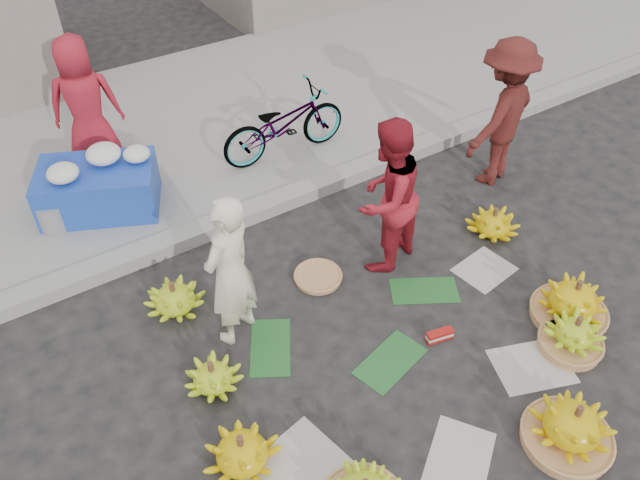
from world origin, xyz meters
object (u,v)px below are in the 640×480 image
vendor_cream (230,272)px  flower_table (99,185)px  banana_bunch_4 (573,302)px  banana_bunch_0 (242,452)px  bicycle (284,124)px

vendor_cream → flower_table: 2.35m
flower_table → banana_bunch_4: bearing=-25.9°
banana_bunch_0 → banana_bunch_4: bearing=-5.9°
banana_bunch_0 → flower_table: 3.46m
banana_bunch_4 → vendor_cream: bearing=150.5°
vendor_cream → bicycle: vendor_cream is taller
banana_bunch_0 → bicycle: (2.29, 3.28, 0.39)m
vendor_cream → flower_table: (-0.46, 2.27, -0.35)m
vendor_cream → bicycle: (1.73, 2.11, -0.22)m
banana_bunch_0 → vendor_cream: 1.43m
banana_bunch_0 → flower_table: flower_table is taller
banana_bunch_4 → bicycle: 3.75m
flower_table → bicycle: 2.21m
flower_table → bicycle: size_ratio=0.89×
banana_bunch_4 → banana_bunch_0: bearing=174.1°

